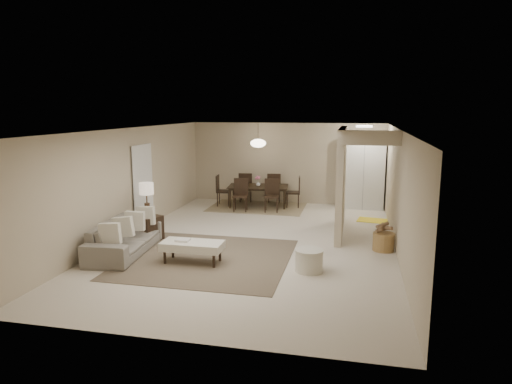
% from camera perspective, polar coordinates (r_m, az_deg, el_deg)
% --- Properties ---
extents(floor, '(9.00, 9.00, 0.00)m').
position_cam_1_polar(floor, '(10.22, -0.08, -6.30)').
color(floor, beige).
rests_on(floor, ground).
extents(ceiling, '(9.00, 9.00, 0.00)m').
position_cam_1_polar(ceiling, '(9.79, -0.08, 7.85)').
color(ceiling, white).
rests_on(ceiling, back_wall).
extents(back_wall, '(6.00, 0.00, 6.00)m').
position_cam_1_polar(back_wall, '(14.31, 3.84, 3.61)').
color(back_wall, '#C1AE92').
rests_on(back_wall, floor).
extents(left_wall, '(0.00, 9.00, 9.00)m').
position_cam_1_polar(left_wall, '(10.97, -15.56, 1.17)').
color(left_wall, '#C1AE92').
rests_on(left_wall, floor).
extents(right_wall, '(0.00, 9.00, 9.00)m').
position_cam_1_polar(right_wall, '(9.74, 17.42, -0.06)').
color(right_wall, '#C1AE92').
rests_on(right_wall, floor).
extents(partition, '(0.15, 2.50, 2.50)m').
position_cam_1_polar(partition, '(10.94, 10.61, 1.35)').
color(partition, '#C1AE92').
rests_on(partition, floor).
extents(doorway, '(0.04, 0.90, 2.04)m').
position_cam_1_polar(doorway, '(11.52, -13.99, 0.51)').
color(doorway, black).
rests_on(doorway, floor).
extents(pantry_cabinet, '(1.20, 0.55, 2.10)m').
position_cam_1_polar(pantry_cabinet, '(13.83, 13.29, 2.28)').
color(pantry_cabinet, silver).
rests_on(pantry_cabinet, floor).
extents(flush_light, '(0.44, 0.44, 0.05)m').
position_cam_1_polar(flush_light, '(12.76, 13.37, 7.98)').
color(flush_light, white).
rests_on(flush_light, ceiling).
extents(living_rug, '(3.20, 3.20, 0.01)m').
position_cam_1_polar(living_rug, '(9.20, -6.07, -8.24)').
color(living_rug, brown).
rests_on(living_rug, floor).
extents(sofa, '(2.32, 1.08, 0.66)m').
position_cam_1_polar(sofa, '(9.79, -15.99, -5.47)').
color(sofa, gray).
rests_on(sofa, floor).
extents(ottoman_bench, '(1.18, 0.55, 0.42)m').
position_cam_1_polar(ottoman_bench, '(8.89, -7.96, -6.70)').
color(ottoman_bench, beige).
rests_on(ottoman_bench, living_rug).
extents(side_table, '(0.66, 0.66, 0.56)m').
position_cam_1_polar(side_table, '(10.58, -13.34, -4.43)').
color(side_table, black).
rests_on(side_table, floor).
extents(table_lamp, '(0.32, 0.32, 0.76)m').
position_cam_1_polar(table_lamp, '(10.40, -13.53, 0.06)').
color(table_lamp, '#47301E').
rests_on(table_lamp, side_table).
extents(round_pouf, '(0.52, 0.52, 0.41)m').
position_cam_1_polar(round_pouf, '(8.47, 6.65, -8.50)').
color(round_pouf, beige).
rests_on(round_pouf, floor).
extents(wicker_basket, '(0.50, 0.50, 0.38)m').
position_cam_1_polar(wicker_basket, '(9.96, 15.65, -6.01)').
color(wicker_basket, olive).
rests_on(wicker_basket, floor).
extents(dining_rug, '(2.80, 2.10, 0.01)m').
position_cam_1_polar(dining_rug, '(13.87, 0.26, -1.80)').
color(dining_rug, '#8B7956').
rests_on(dining_rug, floor).
extents(dining_table, '(1.90, 1.21, 0.63)m').
position_cam_1_polar(dining_table, '(13.81, 0.26, -0.54)').
color(dining_table, black).
rests_on(dining_table, dining_rug).
extents(dining_chairs, '(2.55, 1.97, 0.94)m').
position_cam_1_polar(dining_chairs, '(13.78, 0.26, 0.09)').
color(dining_chairs, black).
rests_on(dining_chairs, dining_rug).
extents(vase, '(0.14, 0.14, 0.14)m').
position_cam_1_polar(vase, '(13.74, 0.26, 1.03)').
color(vase, white).
rests_on(vase, dining_table).
extents(yellow_mat, '(1.03, 0.73, 0.01)m').
position_cam_1_polar(yellow_mat, '(12.53, 14.76, -3.47)').
color(yellow_mat, yellow).
rests_on(yellow_mat, floor).
extents(pendant_light, '(0.46, 0.46, 0.71)m').
position_cam_1_polar(pendant_light, '(13.60, 0.27, 6.12)').
color(pendant_light, '#47301E').
rests_on(pendant_light, ceiling).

